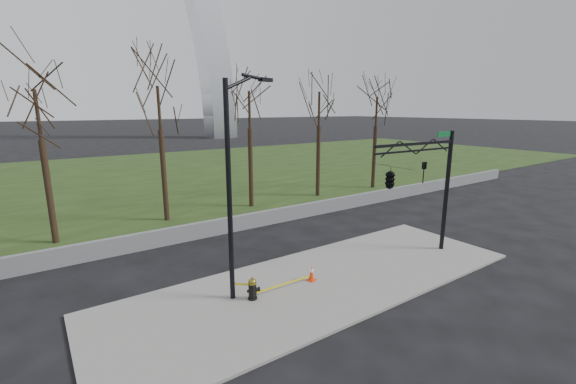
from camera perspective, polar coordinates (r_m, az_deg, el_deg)
ground at (r=15.92m, az=5.20°, el=-13.57°), size 500.00×500.00×0.00m
sidewalk at (r=15.90m, az=5.21°, el=-13.41°), size 18.00×6.00×0.10m
grass_strip at (r=42.51m, az=-21.65°, el=2.28°), size 120.00×40.00×0.06m
guardrail at (r=22.04m, az=-8.24°, el=-4.84°), size 60.00×0.30×0.90m
tree_row at (r=23.95m, az=-18.47°, el=6.81°), size 40.87×4.00×9.71m
fire_hydrant at (r=14.31m, az=-5.40°, el=-14.52°), size 0.54×0.35×0.86m
traffic_cone at (r=15.70m, az=3.61°, el=-12.29°), size 0.39×0.39×0.61m
street_light at (r=13.29m, az=-8.34°, el=2.44°), size 2.33×0.87×8.21m
traffic_signal_mast at (r=17.08m, az=17.07°, el=2.40°), size 5.10×2.51×6.00m
caution_tape at (r=14.86m, az=-1.99°, el=-13.89°), size 3.32×0.54×0.44m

